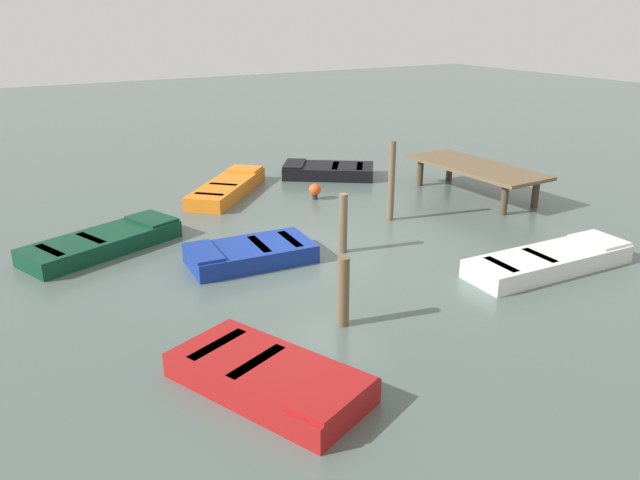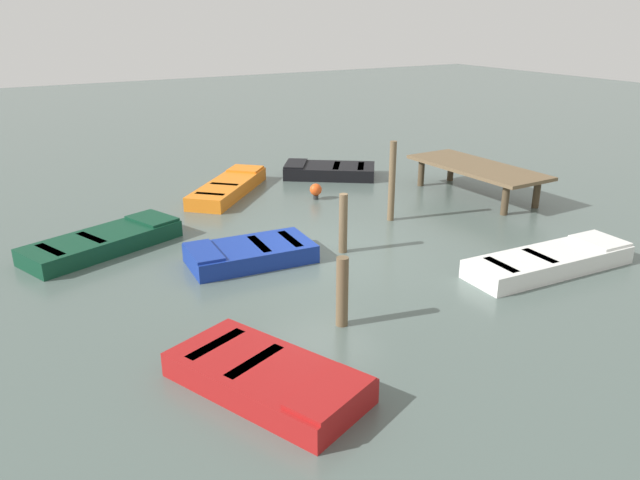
% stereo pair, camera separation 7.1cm
% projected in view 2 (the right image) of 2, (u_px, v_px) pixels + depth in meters
% --- Properties ---
extents(ground_plane, '(80.00, 80.00, 0.00)m').
position_uv_depth(ground_plane, '(320.00, 254.00, 14.35)').
color(ground_plane, '#4C5B56').
extents(dock_segment, '(4.48, 1.92, 0.95)m').
position_uv_depth(dock_segment, '(477.00, 169.00, 18.56)').
color(dock_segment, brown).
rests_on(dock_segment, ground_plane).
extents(rowboat_white, '(1.36, 4.01, 0.46)m').
position_uv_depth(rowboat_white, '(550.00, 261.00, 13.40)').
color(rowboat_white, silver).
rests_on(rowboat_white, ground_plane).
extents(rowboat_red, '(3.36, 2.50, 0.46)m').
position_uv_depth(rowboat_red, '(268.00, 377.00, 9.15)').
color(rowboat_red, maroon).
rests_on(rowboat_red, ground_plane).
extents(rowboat_blue, '(1.66, 2.85, 0.46)m').
position_uv_depth(rowboat_blue, '(250.00, 253.00, 13.84)').
color(rowboat_blue, navy).
rests_on(rowboat_blue, ground_plane).
extents(rowboat_orange, '(3.64, 3.55, 0.46)m').
position_uv_depth(rowboat_orange, '(229.00, 187.00, 19.00)').
color(rowboat_orange, orange).
rests_on(rowboat_orange, ground_plane).
extents(rowboat_dark_green, '(2.51, 3.87, 0.46)m').
position_uv_depth(rowboat_dark_green, '(104.00, 241.00, 14.54)').
color(rowboat_dark_green, '#0C3823').
rests_on(rowboat_dark_green, ground_plane).
extents(rowboat_black, '(2.96, 3.31, 0.46)m').
position_uv_depth(rowboat_black, '(329.00, 171.00, 20.95)').
color(rowboat_black, black).
rests_on(rowboat_black, ground_plane).
extents(mooring_piling_mid_right, '(0.20, 0.20, 1.41)m').
position_uv_depth(mooring_piling_mid_right, '(343.00, 223.00, 14.24)').
color(mooring_piling_mid_right, brown).
rests_on(mooring_piling_mid_right, ground_plane).
extents(mooring_piling_far_left, '(0.22, 0.22, 1.31)m').
position_uv_depth(mooring_piling_far_left, '(342.00, 292.00, 10.90)').
color(mooring_piling_far_left, brown).
rests_on(mooring_piling_far_left, ground_plane).
extents(mooring_piling_far_right, '(0.18, 0.18, 2.15)m').
position_uv_depth(mooring_piling_far_right, '(392.00, 181.00, 16.31)').
color(mooring_piling_far_right, brown).
rests_on(mooring_piling_far_right, ground_plane).
extents(marker_buoy, '(0.36, 0.36, 0.48)m').
position_uv_depth(marker_buoy, '(316.00, 190.00, 18.42)').
color(marker_buoy, '#262626').
rests_on(marker_buoy, ground_plane).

